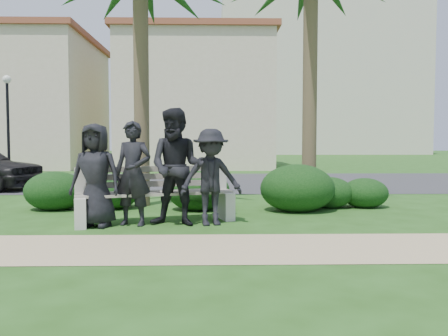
{
  "coord_description": "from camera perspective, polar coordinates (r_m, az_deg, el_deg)",
  "views": [
    {
      "loc": [
        -0.02,
        -7.24,
        1.31
      ],
      "look_at": [
        0.16,
        1.0,
        0.86
      ],
      "focal_mm": 35.0,
      "sensor_mm": 36.0,
      "label": 1
    }
  ],
  "objects": [
    {
      "name": "asphalt_street",
      "position": [
        15.3,
        -1.18,
        -1.77
      ],
      "size": [
        160.0,
        8.0,
        0.01
      ],
      "primitive_type": "cube",
      "color": "#2D2D30",
      "rests_on": "ground"
    },
    {
      "name": "hedge_b",
      "position": [
        9.17,
        -14.41,
        -2.93
      ],
      "size": [
        1.1,
        0.91,
        0.72
      ],
      "primitive_type": "ellipsoid",
      "color": "black",
      "rests_on": "ground"
    },
    {
      "name": "man_a",
      "position": [
        7.19,
        -16.43,
        -0.91
      ],
      "size": [
        0.86,
        0.62,
        1.64
      ],
      "primitive_type": "imported",
      "rotation": [
        0.0,
        0.0,
        -0.13
      ],
      "color": "black",
      "rests_on": "ground"
    },
    {
      "name": "hotel_tower",
      "position": [
        64.94,
        11.57,
        13.82
      ],
      "size": [
        26.0,
        18.0,
        37.3
      ],
      "color": "beige",
      "rests_on": "ground"
    },
    {
      "name": "hedge_f",
      "position": [
        9.51,
        17.91,
        -3.02
      ],
      "size": [
        0.97,
        0.8,
        0.63
      ],
      "primitive_type": "ellipsoid",
      "color": "black",
      "rests_on": "ground"
    },
    {
      "name": "hedge_c",
      "position": [
        8.71,
        -3.35,
        -2.82
      ],
      "size": [
        1.25,
        1.03,
        0.81
      ],
      "primitive_type": "ellipsoid",
      "color": "black",
      "rests_on": "ground"
    },
    {
      "name": "ground",
      "position": [
        7.36,
        -1.09,
        -7.12
      ],
      "size": [
        160.0,
        160.0,
        0.0
      ],
      "primitive_type": "plane",
      "color": "#234B15",
      "rests_on": "ground"
    },
    {
      "name": "hedge_a",
      "position": [
        9.37,
        -21.18,
        -2.67
      ],
      "size": [
        1.22,
        1.0,
        0.79
      ],
      "primitive_type": "ellipsoid",
      "color": "black",
      "rests_on": "ground"
    },
    {
      "name": "man_d",
      "position": [
        7.03,
        -1.7,
        -1.21
      ],
      "size": [
        1.12,
        0.81,
        1.56
      ],
      "primitive_type": "imported",
      "rotation": [
        0.0,
        0.0,
        0.25
      ],
      "color": "black",
      "rests_on": "ground"
    },
    {
      "name": "man_b",
      "position": [
        7.16,
        -11.79,
        -0.68
      ],
      "size": [
        0.69,
        0.54,
        1.69
      ],
      "primitive_type": "imported",
      "rotation": [
        0.0,
        0.0,
        -0.24
      ],
      "color": "black",
      "rests_on": "ground"
    },
    {
      "name": "hedge_d",
      "position": [
        8.66,
        9.55,
        -2.44
      ],
      "size": [
        1.46,
        1.2,
        0.95
      ],
      "primitive_type": "ellipsoid",
      "color": "black",
      "rests_on": "ground"
    },
    {
      "name": "man_c",
      "position": [
        7.03,
        -6.15,
        0.14
      ],
      "size": [
        1.04,
        0.88,
        1.89
      ],
      "primitive_type": "imported",
      "rotation": [
        0.0,
        0.0,
        -0.2
      ],
      "color": "black",
      "rests_on": "ground"
    },
    {
      "name": "park_bench",
      "position": [
        7.42,
        -8.78,
        -3.87
      ],
      "size": [
        2.75,
        1.31,
        0.91
      ],
      "rotation": [
        0.0,
        0.0,
        0.29
      ],
      "color": "gray",
      "rests_on": "ground"
    },
    {
      "name": "street_lamp",
      "position": [
        21.3,
        -26.42,
        7.21
      ],
      "size": [
        0.36,
        0.36,
        4.29
      ],
      "color": "black",
      "rests_on": "ground"
    },
    {
      "name": "stucco_bldg_right",
      "position": [
        25.37,
        -3.51,
        8.46
      ],
      "size": [
        8.4,
        8.4,
        7.3
      ],
      "color": "beige",
      "rests_on": "ground"
    },
    {
      "name": "hedge_e",
      "position": [
        9.27,
        13.57,
        -3.03
      ],
      "size": [
        1.01,
        0.83,
        0.66
      ],
      "primitive_type": "ellipsoid",
      "color": "black",
      "rests_on": "ground"
    },
    {
      "name": "footpath",
      "position": [
        5.6,
        -1.03,
        -10.4
      ],
      "size": [
        30.0,
        1.6,
        0.01
      ],
      "primitive_type": "cube",
      "color": "tan",
      "rests_on": "ground"
    },
    {
      "name": "stucco_bldg_left",
      "position": [
        28.04,
        -26.8,
        7.62
      ],
      "size": [
        10.4,
        8.4,
        7.3
      ],
      "color": "beige",
      "rests_on": "ground"
    }
  ]
}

